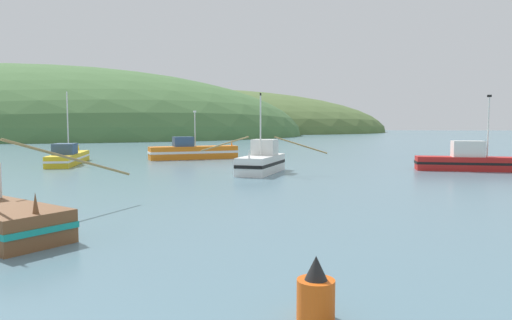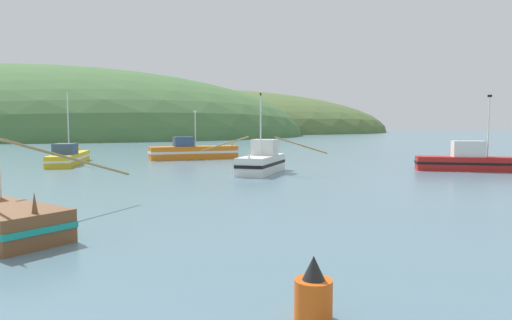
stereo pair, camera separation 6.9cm
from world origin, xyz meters
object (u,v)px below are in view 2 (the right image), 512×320
fishing_boat_red (481,162)px  channel_buoy (313,294)px  fishing_boat_yellow (69,157)px  fishing_boat_orange (193,152)px  fishing_boat_white (262,162)px

fishing_boat_red → channel_buoy: size_ratio=8.24×
fishing_boat_yellow → fishing_boat_orange: 13.40m
fishing_boat_yellow → fishing_boat_orange: (10.34, 8.52, 0.15)m
fishing_boat_red → channel_buoy: (-12.92, -32.69, -0.26)m
fishing_boat_white → fishing_boat_orange: 16.90m
fishing_boat_red → fishing_boat_yellow: (-38.77, 0.37, -0.09)m
fishing_boat_red → fishing_boat_yellow: bearing=-178.6°
fishing_boat_red → fishing_boat_orange: (-28.43, 8.89, 0.06)m
fishing_boat_yellow → channel_buoy: fishing_boat_yellow is taller
fishing_boat_red → fishing_boat_yellow: size_ratio=1.01×
channel_buoy → fishing_boat_yellow: bearing=128.0°
fishing_boat_red → fishing_boat_orange: size_ratio=1.13×
fishing_boat_red → fishing_boat_white: bearing=-163.8°
fishing_boat_orange → fishing_boat_white: bearing=-84.2°
fishing_boat_yellow → fishing_boat_orange: bearing=-70.3°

